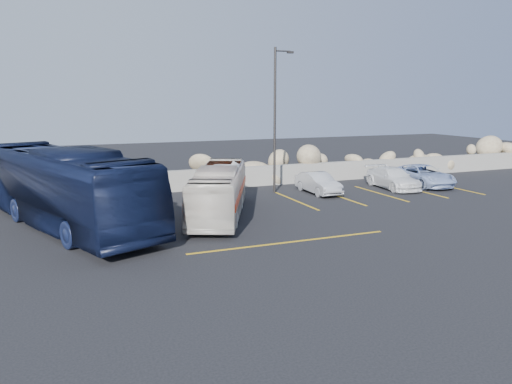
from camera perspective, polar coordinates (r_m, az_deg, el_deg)
name	(u,v)px	position (r m, az deg, el deg)	size (l,w,h in m)	color
ground	(317,241)	(18.98, 7.00, -5.54)	(90.00, 90.00, 0.00)	black
seawall	(219,178)	(29.66, -4.29, 1.56)	(60.00, 0.40, 1.20)	gray
riprap_pile	(212,164)	(30.69, -5.00, 3.17)	(54.00, 2.80, 2.60)	#9A8565
parking_lines	(344,203)	(25.94, 10.01, -1.22)	(18.16, 9.36, 0.01)	gold
lamppost	(276,116)	(27.89, 2.27, 8.64)	(1.14, 0.18, 8.00)	#2F2B2A
vintage_bus	(219,191)	(22.55, -4.22, 0.10)	(1.93, 8.25, 2.30)	silver
tour_coach	(65,188)	(21.94, -20.97, 0.47)	(2.78, 11.89, 3.31)	black
car_b	(318,183)	(28.25, 7.12, 1.02)	(1.24, 3.55, 1.17)	#B7B8BC
car_c	(393,178)	(30.72, 15.37, 1.54)	(1.71, 4.22, 1.22)	white
car_d	(423,175)	(32.22, 18.56, 1.81)	(2.10, 4.56, 1.27)	#95AAD4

